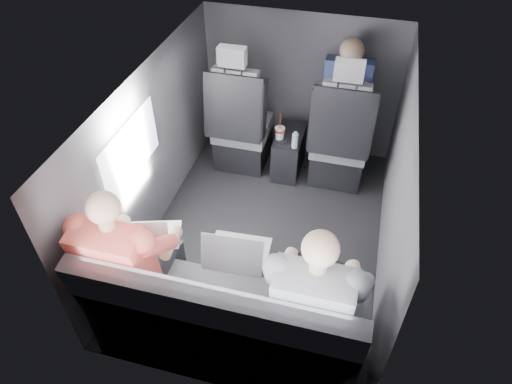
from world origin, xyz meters
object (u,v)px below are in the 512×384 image
(center_console, at_px, (289,152))
(laptop_silver, at_px, (237,252))
(water_bottle, at_px, (295,140))
(soda_cup, at_px, (280,133))
(laptop_black, at_px, (322,272))
(rear_bench, at_px, (225,324))
(passenger_rear_right, at_px, (315,297))
(front_seat_right, at_px, (339,144))
(passenger_rear_left, at_px, (131,258))
(front_seat_left, at_px, (241,129))
(passenger_front_right, at_px, (346,94))
(laptop_white, at_px, (150,236))

(center_console, height_order, laptop_silver, laptop_silver)
(water_bottle, bearing_deg, center_console, 113.44)
(water_bottle, bearing_deg, soda_cup, 152.19)
(soda_cup, bearing_deg, laptop_black, -69.22)
(rear_bench, height_order, laptop_silver, rear_bench)
(passenger_rear_right, bearing_deg, laptop_black, 86.12)
(front_seat_right, xyz_separation_m, passenger_rear_left, (-1.06, -1.81, 0.23))
(laptop_silver, distance_m, passenger_rear_right, 0.55)
(rear_bench, height_order, passenger_rear_left, passenger_rear_left)
(front_seat_left, relative_size, soda_cup, 4.73)
(soda_cup, height_order, passenger_front_right, passenger_front_right)
(front_seat_right, bearing_deg, front_seat_left, 180.00)
(laptop_silver, relative_size, passenger_rear_left, 0.31)
(passenger_rear_left, bearing_deg, laptop_silver, 18.79)
(passenger_front_right, bearing_deg, passenger_rear_right, -87.87)
(water_bottle, bearing_deg, passenger_rear_right, -75.61)
(laptop_silver, bearing_deg, laptop_white, -178.39)
(front_seat_left, bearing_deg, passenger_rear_left, -95.01)
(center_console, height_order, laptop_white, laptop_white)
(front_seat_left, bearing_deg, soda_cup, -8.95)
(front_seat_left, relative_size, center_console, 2.64)
(water_bottle, distance_m, laptop_black, 1.55)
(center_console, height_order, passenger_rear_right, passenger_rear_right)
(front_seat_right, xyz_separation_m, water_bottle, (-0.37, -0.14, 0.07))
(center_console, bearing_deg, passenger_front_right, 26.95)
(laptop_black, xyz_separation_m, passenger_rear_left, (-1.13, -0.19, 0.00))
(water_bottle, relative_size, passenger_rear_left, 0.13)
(laptop_silver, bearing_deg, front_seat_right, 74.19)
(center_console, distance_m, passenger_front_right, 0.73)
(front_seat_left, distance_m, passenger_rear_right, 2.06)
(rear_bench, xyz_separation_m, passenger_rear_left, (-0.61, 0.10, 0.32))
(soda_cup, distance_m, water_bottle, 0.17)
(front_seat_right, xyz_separation_m, laptop_black, (0.07, -1.62, 0.23))
(water_bottle, bearing_deg, front_seat_right, 20.54)
(laptop_black, height_order, passenger_rear_right, passenger_rear_right)
(rear_bench, distance_m, laptop_white, 0.71)
(laptop_silver, distance_m, passenger_rear_left, 0.64)
(water_bottle, distance_m, passenger_front_right, 0.60)
(center_console, bearing_deg, water_bottle, -66.56)
(center_console, xyz_separation_m, laptop_silver, (-0.00, -1.64, 0.44))
(front_seat_right, distance_m, water_bottle, 0.40)
(passenger_rear_left, bearing_deg, water_bottle, 67.63)
(center_console, height_order, soda_cup, soda_cup)
(laptop_white, distance_m, laptop_black, 1.09)
(soda_cup, relative_size, passenger_front_right, 0.33)
(soda_cup, xyz_separation_m, water_bottle, (0.15, -0.08, 0.00))
(front_seat_left, relative_size, passenger_rear_left, 1.02)
(front_seat_left, bearing_deg, passenger_rear_right, -62.13)
(rear_bench, bearing_deg, laptop_black, 28.39)
(center_console, relative_size, rear_bench, 0.30)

